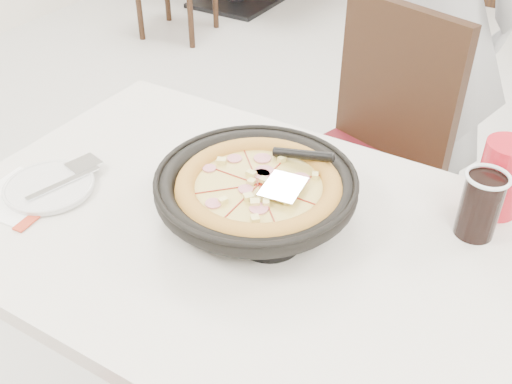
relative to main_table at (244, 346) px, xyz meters
The scene contains 13 objects.
floor 0.50m from the main_table, 74.43° to the left, with size 7.00×7.00×0.00m, color beige.
main_table is the anchor object (origin of this frame).
chair_far 0.66m from the main_table, 92.92° to the left, with size 0.42×0.42×0.95m, color black, non-canonical shape.
trivet 0.40m from the main_table, 10.74° to the right, with size 0.13×0.13×0.04m, color black.
pizza_pan 0.42m from the main_table, 88.16° to the left, with size 0.33×0.33×0.01m, color black.
pizza 0.44m from the main_table, 68.95° to the left, with size 0.29×0.29×0.02m, color #B88333.
pizza_server 0.47m from the main_table, 33.33° to the left, with size 0.07×0.09×0.00m, color silver.
napkin 0.61m from the main_table, 159.85° to the right, with size 0.17×0.17×0.00m, color white.
side_plate 0.58m from the main_table, 164.41° to the right, with size 0.19×0.19×0.01m, color silver.
fork 0.56m from the main_table, 166.09° to the right, with size 0.02×0.17×0.00m, color silver.
cola_glass 0.63m from the main_table, 28.21° to the left, with size 0.08×0.08×0.13m, color black.
red_cup 0.69m from the main_table, 36.76° to the left, with size 0.09×0.09×0.16m, color red.
diner_person 1.24m from the main_table, 89.65° to the left, with size 0.59×0.39×1.62m, color #A4A5A8.
Camera 1 is at (0.41, -1.09, 1.52)m, focal length 42.00 mm.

